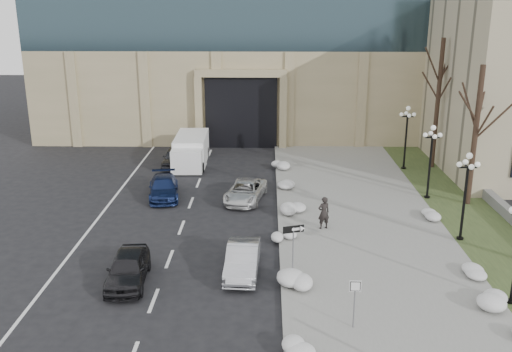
# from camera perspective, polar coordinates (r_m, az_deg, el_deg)

# --- Properties ---
(sidewalk) EXTENTS (9.00, 40.00, 0.12)m
(sidewalk) POSITION_cam_1_polar(r_m,az_deg,el_deg) (31.92, 10.65, -5.13)
(sidewalk) COLOR gray
(sidewalk) RESTS_ON ground
(curb) EXTENTS (0.30, 40.00, 0.14)m
(curb) POSITION_cam_1_polar(r_m,az_deg,el_deg) (31.48, 2.52, -5.13)
(curb) COLOR gray
(curb) RESTS_ON ground
(grass_strip) EXTENTS (4.00, 40.00, 0.10)m
(grass_strip) POSITION_cam_1_polar(r_m,az_deg,el_deg) (33.61, 21.69, -4.96)
(grass_strip) COLOR #344522
(grass_strip) RESTS_ON ground
(stone_wall) EXTENTS (0.50, 30.00, 0.70)m
(stone_wall) POSITION_cam_1_polar(r_m,az_deg,el_deg) (35.97, 23.67, -3.25)
(stone_wall) COLOR slate
(stone_wall) RESTS_ON ground
(car_a) EXTENTS (1.94, 4.22, 1.40)m
(car_a) POSITION_cam_1_polar(r_m,az_deg,el_deg) (26.09, -12.70, -8.98)
(car_a) COLOR black
(car_a) RESTS_ON ground
(car_b) EXTENTS (1.59, 4.17, 1.36)m
(car_b) POSITION_cam_1_polar(r_m,az_deg,el_deg) (26.32, -1.36, -8.35)
(car_b) COLOR #B3B5BB
(car_b) RESTS_ON ground
(car_c) EXTENTS (2.51, 4.66, 1.28)m
(car_c) POSITION_cam_1_polar(r_m,az_deg,el_deg) (36.59, -9.22, -1.15)
(car_c) COLOR navy
(car_c) RESTS_ON ground
(car_d) EXTENTS (2.88, 4.77, 1.24)m
(car_d) POSITION_cam_1_polar(r_m,az_deg,el_deg) (35.52, -1.07, -1.53)
(car_d) COLOR silver
(car_d) RESTS_ON ground
(car_e) EXTENTS (1.69, 4.16, 1.42)m
(car_e) POSITION_cam_1_polar(r_m,az_deg,el_deg) (43.22, -8.08, 1.85)
(car_e) COLOR #2E2E33
(car_e) RESTS_ON ground
(pedestrian) EXTENTS (0.77, 0.63, 1.82)m
(pedestrian) POSITION_cam_1_polar(r_m,az_deg,el_deg) (31.05, 6.79, -3.67)
(pedestrian) COLOR black
(pedestrian) RESTS_ON sidewalk
(box_truck) EXTENTS (2.49, 6.64, 2.09)m
(box_truck) POSITION_cam_1_polar(r_m,az_deg,el_deg) (43.76, -6.54, 2.52)
(box_truck) COLOR white
(box_truck) RESTS_ON ground
(one_way_sign) EXTENTS (1.00, 0.42, 2.69)m
(one_way_sign) POSITION_cam_1_polar(r_m,az_deg,el_deg) (25.00, 4.12, -5.95)
(one_way_sign) COLOR slate
(one_way_sign) RESTS_ON ground
(keep_sign) EXTENTS (0.45, 0.07, 2.08)m
(keep_sign) POSITION_cam_1_polar(r_m,az_deg,el_deg) (22.02, 9.86, -11.55)
(keep_sign) COLOR slate
(keep_sign) RESTS_ON ground
(snow_clump_b) EXTENTS (1.10, 1.60, 0.36)m
(snow_clump_b) POSITION_cam_1_polar(r_m,az_deg,el_deg) (20.81, 4.48, -17.17)
(snow_clump_b) COLOR silver
(snow_clump_b) RESTS_ON sidewalk
(snow_clump_c) EXTENTS (1.10, 1.60, 0.36)m
(snow_clump_c) POSITION_cam_1_polar(r_m,az_deg,el_deg) (25.39, 3.86, -10.36)
(snow_clump_c) COLOR silver
(snow_clump_c) RESTS_ON sidewalk
(snow_clump_d) EXTENTS (1.10, 1.60, 0.36)m
(snow_clump_d) POSITION_cam_1_polar(r_m,az_deg,el_deg) (29.50, 2.87, -6.24)
(snow_clump_d) COLOR silver
(snow_clump_d) RESTS_ON sidewalk
(snow_clump_e) EXTENTS (1.10, 1.60, 0.36)m
(snow_clump_e) POSITION_cam_1_polar(r_m,az_deg,el_deg) (33.24, 3.56, -3.49)
(snow_clump_e) COLOR silver
(snow_clump_e) RESTS_ON sidewalk
(snow_clump_f) EXTENTS (1.10, 1.60, 0.36)m
(snow_clump_f) POSITION_cam_1_polar(r_m,az_deg,el_deg) (37.70, 2.69, -0.94)
(snow_clump_f) COLOR silver
(snow_clump_f) RESTS_ON sidewalk
(snow_clump_g) EXTENTS (1.10, 1.60, 0.36)m
(snow_clump_g) POSITION_cam_1_polar(r_m,az_deg,el_deg) (41.99, 2.41, 0.98)
(snow_clump_g) COLOR silver
(snow_clump_g) RESTS_ON sidewalk
(snow_clump_i) EXTENTS (1.10, 1.60, 0.36)m
(snow_clump_i) POSITION_cam_1_polar(r_m,az_deg,el_deg) (27.95, 20.89, -8.83)
(snow_clump_i) COLOR silver
(snow_clump_i) RESTS_ON sidewalk
(snow_clump_j) EXTENTS (1.10, 1.60, 0.36)m
(snow_clump_j) POSITION_cam_1_polar(r_m,az_deg,el_deg) (34.07, 17.61, -3.78)
(snow_clump_j) COLOR silver
(snow_clump_j) RESTS_ON sidewalk
(snow_clump_k) EXTENTS (1.10, 1.60, 0.36)m
(snow_clump_k) POSITION_cam_1_polar(r_m,az_deg,el_deg) (25.48, 23.08, -11.71)
(snow_clump_k) COLOR silver
(snow_clump_k) RESTS_ON sidewalk
(lamppost_b) EXTENTS (1.18, 1.18, 4.76)m
(lamppost_b) POSITION_cam_1_polar(r_m,az_deg,el_deg) (30.73, 20.27, -0.84)
(lamppost_b) COLOR black
(lamppost_b) RESTS_ON ground
(lamppost_c) EXTENTS (1.18, 1.18, 4.76)m
(lamppost_c) POSITION_cam_1_polar(r_m,az_deg,el_deg) (36.68, 17.11, 2.30)
(lamppost_c) COLOR black
(lamppost_c) RESTS_ON ground
(lamppost_d) EXTENTS (1.18, 1.18, 4.76)m
(lamppost_d) POSITION_cam_1_polar(r_m,az_deg,el_deg) (42.79, 14.83, 4.56)
(lamppost_d) COLOR black
(lamppost_d) RESTS_ON ground
(tree_mid) EXTENTS (3.20, 3.20, 8.50)m
(tree_mid) POSITION_cam_1_polar(r_m,az_deg,el_deg) (35.91, 21.26, 5.57)
(tree_mid) COLOR black
(tree_mid) RESTS_ON ground
(tree_far) EXTENTS (3.20, 3.20, 9.50)m
(tree_far) POSITION_cam_1_polar(r_m,az_deg,el_deg) (43.30, 17.85, 8.60)
(tree_far) COLOR black
(tree_far) RESTS_ON ground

